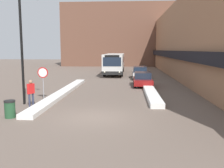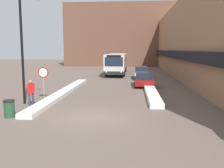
# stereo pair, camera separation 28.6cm
# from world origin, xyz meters

# --- Properties ---
(ground_plane) EXTENTS (160.00, 160.00, 0.00)m
(ground_plane) POSITION_xyz_m (0.00, 0.00, 0.00)
(ground_plane) COLOR #66564C
(building_row_right) EXTENTS (5.50, 60.00, 9.60)m
(building_row_right) POSITION_xyz_m (9.97, 24.00, 4.78)
(building_row_right) COLOR #996B4C
(building_row_right) RESTS_ON ground_plane
(building_backdrop_far) EXTENTS (26.00, 8.00, 13.67)m
(building_backdrop_far) POSITION_xyz_m (0.00, 44.80, 6.83)
(building_backdrop_far) COLOR brown
(building_backdrop_far) RESTS_ON ground_plane
(snow_bank_left) EXTENTS (0.90, 15.49, 0.28)m
(snow_bank_left) POSITION_xyz_m (-3.60, 6.97, 0.14)
(snow_bank_left) COLOR silver
(snow_bank_left) RESTS_ON ground_plane
(snow_bank_right) EXTENTS (0.90, 9.38, 0.35)m
(snow_bank_right) POSITION_xyz_m (3.60, 6.79, 0.17)
(snow_bank_right) COLOR silver
(snow_bank_right) RESTS_ON ground_plane
(city_bus) EXTENTS (2.67, 12.44, 3.01)m
(city_bus) POSITION_xyz_m (-0.31, 24.48, 1.66)
(city_bus) COLOR silver
(city_bus) RESTS_ON ground_plane
(parked_car_front) EXTENTS (1.86, 4.36, 1.39)m
(parked_car_front) POSITION_xyz_m (3.20, 12.05, 0.70)
(parked_car_front) COLOR maroon
(parked_car_front) RESTS_ON ground_plane
(parked_car_back) EXTENTS (1.85, 4.79, 1.52)m
(parked_car_back) POSITION_xyz_m (3.20, 18.48, 0.76)
(parked_car_back) COLOR silver
(parked_car_back) RESTS_ON ground_plane
(stop_sign) EXTENTS (0.76, 0.08, 2.39)m
(stop_sign) POSITION_xyz_m (-4.36, 4.38, 1.74)
(stop_sign) COLOR gray
(stop_sign) RESTS_ON ground_plane
(street_lamp) EXTENTS (1.46, 0.36, 7.24)m
(street_lamp) POSITION_xyz_m (-4.95, 2.97, 4.42)
(street_lamp) COLOR black
(street_lamp) RESTS_ON ground_plane
(pedestrian) EXTENTS (0.38, 0.52, 1.73)m
(pedestrian) POSITION_xyz_m (-4.44, 2.27, 1.04)
(pedestrian) COLOR #333851
(pedestrian) RESTS_ON ground_plane
(trash_bin) EXTENTS (0.59, 0.59, 0.95)m
(trash_bin) POSITION_xyz_m (-4.57, -0.36, 0.48)
(trash_bin) COLOR #234C2D
(trash_bin) RESTS_ON ground_plane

